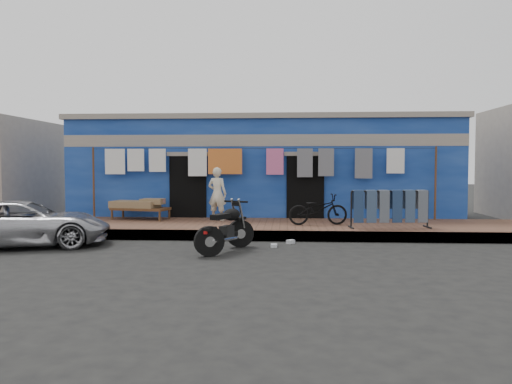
% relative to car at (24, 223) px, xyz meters
% --- Properties ---
extents(ground, '(80.00, 80.00, 0.00)m').
position_rel_car_xyz_m(ground, '(5.07, -0.40, -0.53)').
color(ground, black).
rests_on(ground, ground).
extents(sidewalk, '(28.00, 3.00, 0.25)m').
position_rel_car_xyz_m(sidewalk, '(5.07, 2.60, -0.41)').
color(sidewalk, brown).
rests_on(sidewalk, ground).
extents(curb, '(28.00, 0.10, 0.25)m').
position_rel_car_xyz_m(curb, '(5.07, 1.15, -0.41)').
color(curb, gray).
rests_on(curb, ground).
extents(building, '(12.20, 5.20, 3.36)m').
position_rel_car_xyz_m(building, '(5.07, 6.59, 1.16)').
color(building, navy).
rests_on(building, ground).
extents(clothesline, '(10.06, 0.06, 2.10)m').
position_rel_car_xyz_m(clothesline, '(4.71, 3.85, 1.30)').
color(clothesline, brown).
rests_on(clothesline, sidewalk).
extents(car, '(4.11, 2.84, 1.06)m').
position_rel_car_xyz_m(car, '(0.00, 0.00, 0.00)').
color(car, '#B4B4B9').
rests_on(car, ground).
extents(seated_person, '(0.62, 0.49, 1.51)m').
position_rel_car_xyz_m(seated_person, '(3.86, 3.32, 0.47)').
color(seated_person, beige).
rests_on(seated_person, sidewalk).
extents(bicycle, '(1.60, 0.78, 1.00)m').
position_rel_car_xyz_m(bicycle, '(6.65, 2.40, 0.22)').
color(bicycle, black).
rests_on(bicycle, sidewalk).
extents(motorcycle, '(1.73, 2.02, 1.04)m').
position_rel_car_xyz_m(motorcycle, '(4.56, -0.37, -0.01)').
color(motorcycle, black).
rests_on(motorcycle, ground).
extents(charpoy, '(2.03, 1.50, 0.57)m').
position_rel_car_xyz_m(charpoy, '(1.61, 3.47, 0.01)').
color(charpoy, brown).
rests_on(charpoy, sidewalk).
extents(jeans_rack, '(2.11, 0.82, 0.97)m').
position_rel_car_xyz_m(jeans_rack, '(8.39, 1.89, 0.21)').
color(jeans_rack, black).
rests_on(jeans_rack, sidewalk).
extents(litter_a, '(0.21, 0.21, 0.08)m').
position_rel_car_xyz_m(litter_a, '(3.89, 0.80, -0.49)').
color(litter_a, silver).
rests_on(litter_a, ground).
extents(litter_b, '(0.21, 0.22, 0.09)m').
position_rel_car_xyz_m(litter_b, '(5.92, 0.80, -0.49)').
color(litter_b, silver).
rests_on(litter_b, ground).
extents(litter_c, '(0.15, 0.18, 0.07)m').
position_rel_car_xyz_m(litter_c, '(5.56, 0.26, -0.49)').
color(litter_c, silver).
rests_on(litter_c, ground).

